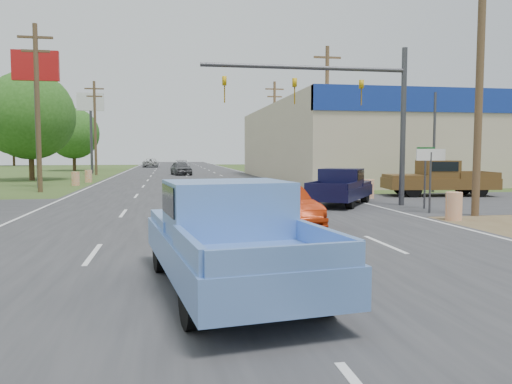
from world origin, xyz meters
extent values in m
cube|color=#2D2D30|center=(0.00, 40.00, 0.01)|extent=(15.00, 180.00, 0.02)
cube|color=#2D2D30|center=(0.00, 18.00, 0.01)|extent=(120.00, 10.00, 0.02)
cylinder|color=#4C3823|center=(9.50, 13.00, 5.00)|extent=(0.28, 0.28, 10.00)
cylinder|color=#4C3823|center=(9.50, 31.00, 5.00)|extent=(0.28, 0.28, 10.00)
cube|color=#4C3823|center=(9.50, 31.00, 9.20)|extent=(2.00, 0.14, 0.14)
cube|color=#4C3823|center=(9.50, 31.00, 8.40)|extent=(1.60, 0.14, 0.14)
cylinder|color=#4C3823|center=(9.50, 49.00, 5.00)|extent=(0.28, 0.28, 10.00)
cube|color=#4C3823|center=(9.50, 49.00, 9.20)|extent=(2.00, 0.14, 0.14)
cube|color=#4C3823|center=(9.50, 49.00, 8.40)|extent=(1.60, 0.14, 0.14)
cylinder|color=#4C3823|center=(-9.50, 28.00, 5.00)|extent=(0.28, 0.28, 10.00)
cube|color=#4C3823|center=(-9.50, 28.00, 9.20)|extent=(2.00, 0.14, 0.14)
cube|color=#4C3823|center=(-9.50, 28.00, 8.40)|extent=(1.60, 0.14, 0.14)
cylinder|color=#4C3823|center=(-9.50, 52.00, 5.00)|extent=(0.28, 0.28, 10.00)
cube|color=#4C3823|center=(-9.50, 52.00, 9.20)|extent=(2.00, 0.14, 0.14)
cube|color=#4C3823|center=(-9.50, 52.00, 8.40)|extent=(1.60, 0.14, 0.14)
cylinder|color=#422D19|center=(-13.50, 42.00, 1.62)|extent=(0.44, 0.44, 3.24)
sphere|color=#224F16|center=(-13.50, 42.00, 5.58)|extent=(7.56, 7.56, 7.56)
cylinder|color=#422D19|center=(-14.20, 66.00, 1.44)|extent=(0.44, 0.44, 2.88)
sphere|color=#224F16|center=(-14.20, 66.00, 4.96)|extent=(6.72, 6.72, 6.72)
cylinder|color=#422D19|center=(30.00, 95.00, 1.71)|extent=(0.44, 0.44, 3.42)
sphere|color=#224F16|center=(30.00, 95.00, 5.89)|extent=(7.98, 7.98, 7.98)
cylinder|color=#422D19|center=(-30.00, 95.00, 1.89)|extent=(0.44, 0.44, 3.78)
sphere|color=#224F16|center=(-30.00, 95.00, 6.51)|extent=(8.82, 8.82, 8.82)
cylinder|color=orange|center=(8.00, 12.00, 0.50)|extent=(0.56, 0.56, 1.00)
cylinder|color=orange|center=(8.40, 20.50, 0.50)|extent=(0.56, 0.56, 1.00)
cylinder|color=orange|center=(-8.50, 34.00, 0.50)|extent=(0.56, 0.56, 1.00)
cylinder|color=orange|center=(-8.20, 38.00, 0.50)|extent=(0.56, 0.56, 1.00)
cylinder|color=#3F3F44|center=(-10.50, 32.00, 4.50)|extent=(0.30, 0.30, 9.00)
cube|color=#B21414|center=(-10.50, 32.00, 8.20)|extent=(3.00, 0.35, 2.00)
cylinder|color=#3F3F44|center=(-10.50, 56.00, 4.50)|extent=(0.30, 0.30, 9.00)
cube|color=white|center=(-10.50, 56.00, 8.20)|extent=(3.00, 0.35, 2.00)
cylinder|color=#3F3F44|center=(8.20, 14.00, 1.20)|extent=(0.08, 0.08, 2.40)
cube|color=white|center=(8.20, 14.00, 2.30)|extent=(1.20, 0.05, 0.45)
cylinder|color=#3F3F44|center=(8.80, 15.50, 1.20)|extent=(0.08, 0.08, 2.40)
cube|color=#0C591E|center=(8.80, 15.50, 2.50)|extent=(0.80, 0.04, 0.22)
cylinder|color=#3F3F44|center=(8.50, 17.00, 3.50)|extent=(0.24, 0.24, 7.00)
cylinder|color=#3F3F44|center=(4.00, 17.00, 6.00)|extent=(9.00, 0.18, 0.18)
imported|color=gold|center=(6.50, 17.00, 5.55)|extent=(0.18, 0.40, 1.10)
imported|color=gold|center=(3.50, 17.00, 5.55)|extent=(0.18, 0.40, 1.10)
imported|color=gold|center=(0.50, 17.00, 5.55)|extent=(0.18, 0.40, 1.10)
imported|color=#922106|center=(1.66, 11.57, 0.66)|extent=(2.03, 4.20, 1.33)
cylinder|color=black|center=(-1.98, 6.06, 0.44)|extent=(0.44, 0.91, 0.87)
cylinder|color=black|center=(-0.16, 6.30, 0.44)|extent=(0.44, 0.91, 0.87)
cylinder|color=black|center=(-1.53, 2.69, 0.44)|extent=(0.44, 0.91, 0.87)
cylinder|color=black|center=(0.29, 2.93, 0.44)|extent=(0.44, 0.91, 0.87)
cube|color=#6691DB|center=(-0.84, 4.49, 0.68)|extent=(2.92, 5.92, 0.57)
cube|color=#6691DB|center=(-1.07, 6.18, 1.04)|extent=(2.34, 2.41, 0.20)
cube|color=#6691DB|center=(-0.86, 4.61, 1.42)|extent=(2.22, 1.95, 0.93)
cube|color=black|center=(-0.86, 4.61, 1.58)|extent=(2.22, 1.62, 0.49)
cube|color=#6691DB|center=(-0.47, 1.74, 1.11)|extent=(2.00, 0.35, 0.33)
cylinder|color=black|center=(6.01, 19.33, 0.38)|extent=(0.67, 0.80, 0.77)
cylinder|color=black|center=(7.35, 18.43, 0.38)|extent=(0.67, 0.80, 0.77)
cylinder|color=black|center=(4.33, 16.85, 0.38)|extent=(0.67, 0.80, 0.77)
cylinder|color=black|center=(5.67, 15.94, 0.38)|extent=(0.67, 0.80, 0.77)
cube|color=black|center=(5.84, 17.64, 0.60)|extent=(4.39, 5.22, 0.50)
cube|color=black|center=(6.68, 18.88, 0.91)|extent=(2.58, 2.60, 0.17)
cube|color=black|center=(5.90, 17.72, 1.25)|extent=(2.31, 2.23, 0.82)
cube|color=black|center=(5.90, 17.72, 1.39)|extent=(2.17, 2.01, 0.43)
cube|color=black|center=(4.47, 15.61, 0.98)|extent=(1.51, 1.05, 0.29)
cylinder|color=black|center=(10.96, 20.65, 0.46)|extent=(0.95, 0.47, 0.91)
cylinder|color=black|center=(11.23, 22.54, 0.46)|extent=(0.95, 0.47, 0.91)
cylinder|color=black|center=(14.47, 20.14, 0.46)|extent=(0.95, 0.47, 0.91)
cylinder|color=black|center=(14.75, 22.03, 0.46)|extent=(0.95, 0.47, 0.91)
cube|color=brown|center=(12.85, 21.34, 0.71)|extent=(6.19, 3.10, 0.59)
cube|color=brown|center=(11.09, 21.59, 1.08)|extent=(2.54, 2.46, 0.20)
cube|color=brown|center=(12.74, 21.36, 1.48)|extent=(2.06, 2.33, 0.97)
cube|color=black|center=(12.74, 21.36, 1.65)|extent=(1.71, 2.32, 0.51)
cube|color=brown|center=(15.72, 20.92, 1.16)|extent=(0.39, 2.09, 0.34)
imported|color=#4C4D50|center=(-0.50, 50.04, 0.75)|extent=(2.49, 4.66, 1.51)
imported|color=silver|center=(0.02, 64.38, 0.71)|extent=(2.03, 4.89, 1.41)
imported|color=#BBBBBB|center=(-4.69, 80.72, 0.74)|extent=(2.52, 5.34, 1.47)
camera|label=1|loc=(-1.85, -3.91, 2.36)|focal=35.00mm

